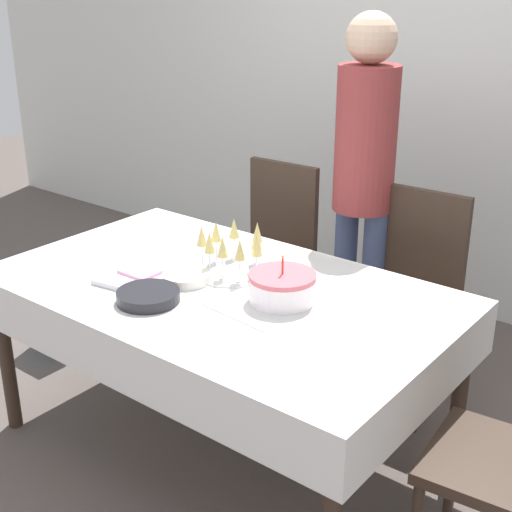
% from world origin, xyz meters
% --- Properties ---
extents(ground_plane, '(12.00, 12.00, 0.00)m').
position_xyz_m(ground_plane, '(0.00, 0.00, 0.00)').
color(ground_plane, '#564C47').
extents(wall_back, '(8.00, 0.05, 2.70)m').
position_xyz_m(wall_back, '(0.00, 1.88, 1.35)').
color(wall_back, silver).
rests_on(wall_back, ground_plane).
extents(dining_table, '(1.78, 1.06, 0.74)m').
position_xyz_m(dining_table, '(0.00, 0.00, 0.64)').
color(dining_table, white).
rests_on(dining_table, ground_plane).
extents(dining_chair_far_left, '(0.43, 0.43, 0.97)m').
position_xyz_m(dining_chair_far_left, '(-0.40, 0.85, 0.53)').
color(dining_chair_far_left, '#38281E').
rests_on(dining_chair_far_left, ground_plane).
extents(dining_chair_far_right, '(0.43, 0.43, 0.97)m').
position_xyz_m(dining_chair_far_right, '(0.39, 0.85, 0.53)').
color(dining_chair_far_right, '#38281E').
rests_on(dining_chair_far_right, ground_plane).
extents(birthday_cake, '(0.25, 0.25, 0.18)m').
position_xyz_m(birthday_cake, '(0.27, 0.04, 0.79)').
color(birthday_cake, white).
rests_on(birthday_cake, dining_table).
extents(champagne_tray, '(0.35, 0.35, 0.18)m').
position_xyz_m(champagne_tray, '(-0.06, 0.15, 0.83)').
color(champagne_tray, silver).
rests_on(champagne_tray, dining_table).
extents(plate_stack_main, '(0.23, 0.23, 0.04)m').
position_xyz_m(plate_stack_main, '(-0.11, -0.27, 0.76)').
color(plate_stack_main, black).
rests_on(plate_stack_main, dining_table).
extents(plate_stack_dessert, '(0.19, 0.19, 0.03)m').
position_xyz_m(plate_stack_dessert, '(-0.13, -0.05, 0.76)').
color(plate_stack_dessert, silver).
rests_on(plate_stack_dessert, dining_table).
extents(cake_knife, '(0.30, 0.05, 0.00)m').
position_xyz_m(cake_knife, '(0.22, -0.18, 0.74)').
color(cake_knife, silver).
rests_on(cake_knife, dining_table).
extents(fork_pile, '(0.18, 0.09, 0.02)m').
position_xyz_m(fork_pile, '(-0.32, -0.26, 0.75)').
color(fork_pile, silver).
rests_on(fork_pile, dining_table).
extents(napkin_pile, '(0.15, 0.15, 0.01)m').
position_xyz_m(napkin_pile, '(-0.33, -0.09, 0.75)').
color(napkin_pile, pink).
rests_on(napkin_pile, dining_table).
extents(person_standing, '(0.28, 0.28, 1.71)m').
position_xyz_m(person_standing, '(0.08, 0.93, 1.04)').
color(person_standing, '#3F4C72').
rests_on(person_standing, ground_plane).
extents(gift_bag, '(0.25, 0.15, 0.33)m').
position_xyz_m(gift_bag, '(-1.24, 0.09, 0.17)').
color(gift_bag, '#4CA5D8').
rests_on(gift_bag, ground_plane).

